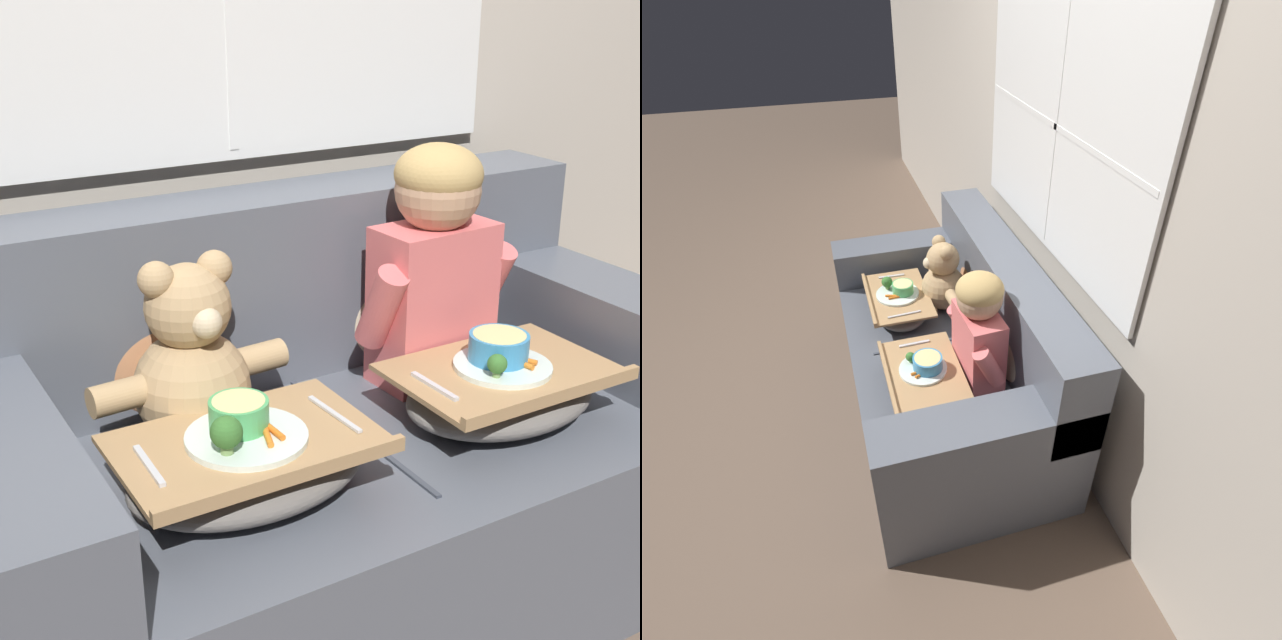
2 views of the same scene
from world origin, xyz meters
The scene contains 8 objects.
ground_plane centered at (0.00, 0.00, 0.00)m, with size 14.00×14.00×0.00m, color brown.
couch centered at (0.00, 0.06, 0.33)m, with size 1.66×0.90×0.89m.
throw_pillow_behind_child centered at (0.30, 0.27, 0.62)m, with size 0.34×0.17×0.36m.
throw_pillow_behind_teddy centered at (-0.30, 0.27, 0.62)m, with size 0.33×0.16×0.35m.
child_figure centered at (0.30, 0.10, 0.76)m, with size 0.40×0.20×0.56m.
teddy_bear centered at (-0.30, 0.09, 0.62)m, with size 0.44×0.30×0.40m.
lap_tray_child centered at (0.30, -0.15, 0.52)m, with size 0.47×0.33×0.19m.
lap_tray_teddy centered at (-0.31, -0.15, 0.52)m, with size 0.48×0.32×0.20m.
Camera 1 is at (-0.91, -1.45, 1.38)m, focal length 50.00 mm.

